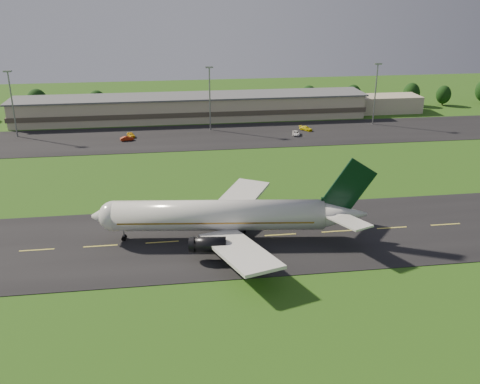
{
  "coord_description": "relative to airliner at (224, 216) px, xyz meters",
  "views": [
    {
      "loc": [
        -9.24,
        -88.61,
        43.74
      ],
      "look_at": [
        4.48,
        8.0,
        6.0
      ],
      "focal_mm": 40.0,
      "sensor_mm": 36.0,
      "label": 1
    }
  ],
  "objects": [
    {
      "name": "service_vehicle_b",
      "position": [
        -21.41,
        70.63,
        -3.91
      ],
      "size": [
        4.18,
        2.29,
        1.31
      ],
      "primitive_type": "imported",
      "rotation": [
        0.0,
        0.0,
        1.81
      ],
      "color": "maroon",
      "rests_on": "apron"
    },
    {
      "name": "taxiway",
      "position": [
        -0.31,
        0.1,
        -4.61
      ],
      "size": [
        220.0,
        30.0,
        0.1
      ],
      "primitive_type": "cube",
      "color": "black",
      "rests_on": "ground"
    },
    {
      "name": "service_vehicle_c",
      "position": [
        30.58,
        69.59,
        -3.92
      ],
      "size": [
        3.07,
        4.97,
        1.28
      ],
      "primitive_type": "imported",
      "rotation": [
        0.0,
        0.0,
        -0.22
      ],
      "color": "silver",
      "rests_on": "apron"
    },
    {
      "name": "light_mast_east",
      "position": [
        59.69,
        80.1,
        8.08
      ],
      "size": [
        2.4,
        1.2,
        20.35
      ],
      "color": "gray",
      "rests_on": "ground"
    },
    {
      "name": "terminal",
      "position": [
        6.09,
        96.29,
        -0.67
      ],
      "size": [
        145.0,
        16.0,
        8.4
      ],
      "color": "tan",
      "rests_on": "ground"
    },
    {
      "name": "ground",
      "position": [
        -0.31,
        0.1,
        -4.66
      ],
      "size": [
        360.0,
        360.0,
        0.0
      ],
      "primitive_type": "plane",
      "color": "#244C13",
      "rests_on": "ground"
    },
    {
      "name": "light_mast_centre",
      "position": [
        4.69,
        80.1,
        8.08
      ],
      "size": [
        2.4,
        1.2,
        20.35
      ],
      "color": "gray",
      "rests_on": "ground"
    },
    {
      "name": "tree_line",
      "position": [
        28.23,
        106.55,
        0.24
      ],
      "size": [
        196.83,
        7.9,
        10.06
      ],
      "color": "black",
      "rests_on": "ground"
    },
    {
      "name": "service_vehicle_d",
      "position": [
        35.14,
        74.87,
        -3.9
      ],
      "size": [
        4.31,
        4.75,
        1.33
      ],
      "primitive_type": "imported",
      "rotation": [
        0.0,
        0.0,
        0.67
      ],
      "color": "yellow",
      "rests_on": "apron"
    },
    {
      "name": "service_vehicle_a",
      "position": [
        -20.38,
        74.63,
        -3.86
      ],
      "size": [
        2.98,
        4.41,
        1.39
      ],
      "primitive_type": "imported",
      "rotation": [
        0.0,
        0.0,
        0.36
      ],
      "color": "#E6AD0D",
      "rests_on": "apron"
    },
    {
      "name": "light_mast_west",
      "position": [
        -55.31,
        80.1,
        8.08
      ],
      "size": [
        2.4,
        1.2,
        20.35
      ],
      "color": "gray",
      "rests_on": "ground"
    },
    {
      "name": "airliner",
      "position": [
        0.0,
        0.0,
        0.0
      ],
      "size": [
        51.19,
        41.87,
        15.57
      ],
      "rotation": [
        0.0,
        0.0,
        -0.12
      ],
      "color": "silver",
      "rests_on": "ground"
    },
    {
      "name": "apron",
      "position": [
        -0.31,
        72.1,
        -4.61
      ],
      "size": [
        260.0,
        30.0,
        0.1
      ],
      "primitive_type": "cube",
      "color": "black",
      "rests_on": "ground"
    }
  ]
}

